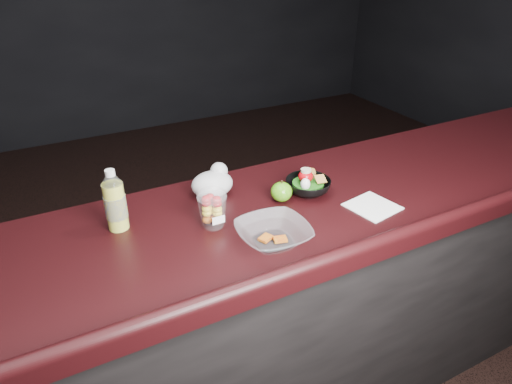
% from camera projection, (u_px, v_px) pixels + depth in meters
% --- Properties ---
extents(counter, '(4.06, 0.71, 1.02)m').
position_uv_depth(counter, '(239.00, 327.00, 1.82)').
color(counter, black).
rests_on(counter, ground).
extents(lemonade_bottle, '(0.07, 0.07, 0.22)m').
position_uv_depth(lemonade_bottle, '(115.00, 204.00, 1.49)').
color(lemonade_bottle, gold).
rests_on(lemonade_bottle, counter).
extents(fruit_cup, '(0.10, 0.10, 0.14)m').
position_uv_depth(fruit_cup, '(212.00, 207.00, 1.51)').
color(fruit_cup, white).
rests_on(fruit_cup, counter).
extents(green_apple, '(0.08, 0.08, 0.08)m').
position_uv_depth(green_apple, '(281.00, 192.00, 1.67)').
color(green_apple, '#27840F').
rests_on(green_apple, counter).
extents(plastic_bag, '(0.16, 0.13, 0.12)m').
position_uv_depth(plastic_bag, '(213.00, 182.00, 1.71)').
color(plastic_bag, silver).
rests_on(plastic_bag, counter).
extents(snack_bowl, '(0.21, 0.21, 0.09)m').
position_uv_depth(snack_bowl, '(308.00, 185.00, 1.73)').
color(snack_bowl, black).
rests_on(snack_bowl, counter).
extents(takeout_bowl, '(0.24, 0.24, 0.06)m').
position_uv_depth(takeout_bowl, '(273.00, 234.00, 1.45)').
color(takeout_bowl, silver).
rests_on(takeout_bowl, counter).
extents(paper_napkin, '(0.19, 0.19, 0.00)m').
position_uv_depth(paper_napkin, '(372.00, 206.00, 1.65)').
color(paper_napkin, white).
rests_on(paper_napkin, counter).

